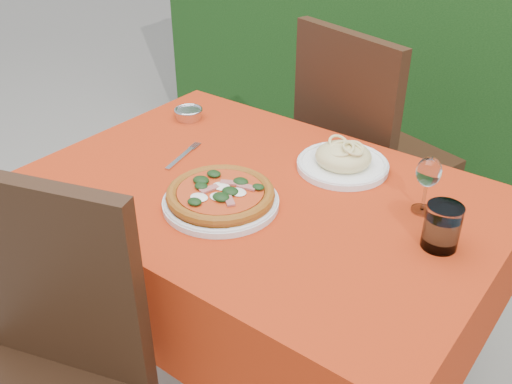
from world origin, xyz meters
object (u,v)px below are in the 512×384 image
Objects in this scene: chair_far at (362,146)px; wine_glass at (428,174)px; chair_near at (34,374)px; pizza_plate at (221,197)px; fork at (180,158)px; water_glass at (442,229)px; pasta_plate at (343,160)px; steel_ramekin at (189,114)px.

chair_far reaches higher than wine_glass.
chair_near is 1.36m from chair_far.
fork is at bearing 155.56° from pizza_plate.
water_glass is (0.52, 0.17, 0.02)m from pizza_plate.
pasta_plate is 2.98× the size of steel_ramekin.
fork is at bearing -52.30° from steel_ramekin.
chair_far is at bearing 129.53° from water_glass.
wine_glass is 0.78× the size of fork.
pizza_plate is at bearing 64.80° from chair_near.
steel_ramekin is (-0.44, 0.35, -0.01)m from pizza_plate.
wine_glass is 1.74× the size of steel_ramekin.
water_glass is 0.55× the size of fork.
water_glass is (0.52, -0.63, 0.20)m from chair_far.
chair_near is at bearing -97.20° from pizza_plate.
wine_glass is at bearing 145.68° from chair_far.
fork is 0.29m from steel_ramekin.
pasta_plate is at bearing 125.13° from chair_far.
pizza_plate is 1.96× the size of wine_glass.
fork is at bearing -175.95° from water_glass.
pasta_plate is at bearing 1.45° from steel_ramekin.
chair_far is 0.83m from pizza_plate.
chair_far reaches higher than pizza_plate.
chair_near is 0.60m from pizza_plate.
steel_ramekin is at bearing -178.55° from pasta_plate.
chair_near is at bearing -103.68° from pasta_plate.
chair_far reaches higher than chair_near.
steel_ramekin is (-0.44, -0.46, 0.17)m from chair_far.
pizza_plate is at bearing -112.88° from pasta_plate.
chair_far is 0.66m from steel_ramekin.
steel_ramekin is (-0.59, -0.01, -0.01)m from pasta_plate.
wine_glass is 0.87m from steel_ramekin.
pasta_plate is 1.71× the size of wine_glass.
chair_near is 8.99× the size of water_glass.
fork is (-0.26, 0.12, -0.02)m from pizza_plate.
water_glass is at bearing -9.26° from fork.
chair_far is 11.68× the size of steel_ramekin.
wine_glass reaches higher than pasta_plate.
steel_ramekin is at bearing 94.15° from chair_near.
chair_far is at bearing 56.17° from fork.
chair_near reaches higher than water_glass.
chair_near is 4.99× the size of fork.
pasta_plate is at bearing 165.34° from wine_glass.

